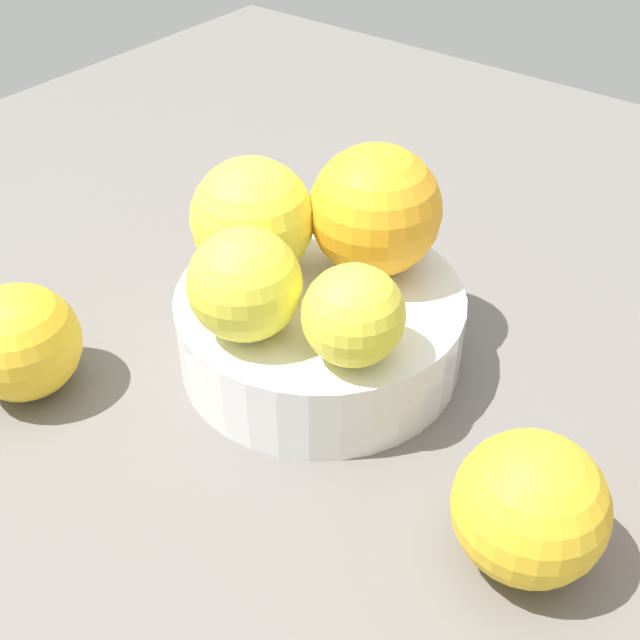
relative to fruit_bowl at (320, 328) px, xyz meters
The scene contains 8 objects.
ground_plane 3.60cm from the fruit_bowl, ahead, with size 110.00×110.00×2.00cm, color #66605B.
fruit_bowl is the anchor object (origin of this frame).
orange_in_bowl_0 8.56cm from the fruit_bowl, ahead, with size 8.05×8.05×8.05cm, color yellow.
orange_in_bowl_1 8.63cm from the fruit_bowl, 100.74° to the right, with size 8.68×8.68×8.68cm, color #F9A823.
orange_in_bowl_2 8.51cm from the fruit_bowl, 77.45° to the left, with size 6.87×6.87×6.87cm, color yellow.
orange_in_bowl_3 8.63cm from the fruit_bowl, 145.10° to the left, with size 6.00×6.00×6.00cm, color yellow.
orange_loose_0 19.22cm from the fruit_bowl, 161.09° to the left, with size 7.98×7.98×7.98cm, color yellow.
orange_loose_1 19.21cm from the fruit_bowl, 46.38° to the left, with size 7.60×7.60×7.60cm, color yellow.
Camera 1 is at (-25.26, 32.70, 36.39)cm, focal length 44.72 mm.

